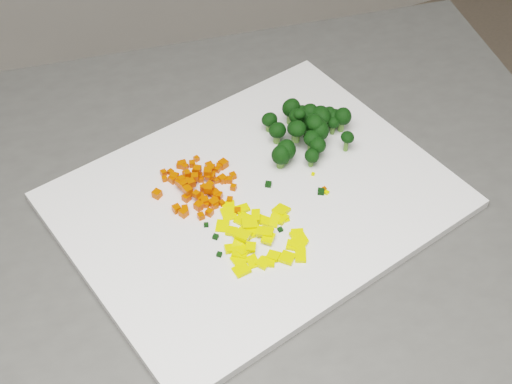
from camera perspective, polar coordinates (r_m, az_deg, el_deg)
name	(u,v)px	position (r m, az deg, el deg)	size (l,w,h in m)	color
counter_block	(224,365)	(1.35, -2.56, -13.68)	(1.07, 0.75, 0.90)	#4D4D4A
cutting_board	(256,200)	(0.97, 0.00, -0.67)	(0.50, 0.39, 0.01)	white
carrot_pile	(196,181)	(0.97, -4.79, 0.91)	(0.11, 0.11, 0.03)	#DF3A02
pepper_pile	(258,231)	(0.91, 0.13, -3.16)	(0.13, 0.13, 0.02)	#FEEA0D
broccoli_pile	(305,130)	(1.02, 3.97, 4.97)	(0.13, 0.13, 0.06)	black
carrot_cube_0	(215,201)	(0.96, -3.28, -0.73)	(0.01, 0.01, 0.01)	#DF3A02
carrot_cube_1	(174,177)	(0.99, -6.56, 1.18)	(0.01, 0.01, 0.01)	#DF3A02
carrot_cube_2	(205,187)	(0.96, -4.13, 0.36)	(0.01, 0.01, 0.01)	#DF3A02
carrot_cube_3	(157,194)	(0.97, -7.92, -0.16)	(0.01, 0.01, 0.01)	#DF3A02
carrot_cube_4	(183,164)	(1.01, -5.85, 2.27)	(0.01, 0.01, 0.01)	#DF3A02
carrot_cube_5	(215,194)	(0.96, -3.28, -0.15)	(0.01, 0.01, 0.01)	#DF3A02
carrot_cube_6	(188,191)	(0.96, -5.47, 0.10)	(0.01, 0.01, 0.01)	#DF3A02
carrot_cube_7	(185,182)	(0.97, -5.67, 0.80)	(0.01, 0.01, 0.01)	#DF3A02
carrot_cube_8	(218,196)	(0.96, -3.02, -0.30)	(0.01, 0.01, 0.01)	#DF3A02
carrot_cube_9	(173,179)	(0.99, -6.69, 1.04)	(0.01, 0.01, 0.01)	#DF3A02
carrot_cube_10	(183,185)	(0.97, -5.88, 0.59)	(0.01, 0.01, 0.01)	#DF3A02
carrot_cube_11	(188,175)	(0.99, -5.47, 1.39)	(0.01, 0.01, 0.01)	#DF3A02
carrot_cube_12	(185,167)	(1.00, -5.70, 2.01)	(0.01, 0.01, 0.01)	#DF3A02
carrot_cube_13	(224,180)	(0.98, -2.55, 0.98)	(0.01, 0.01, 0.01)	#DF3A02
carrot_cube_14	(180,165)	(1.01, -6.10, 2.16)	(0.01, 0.01, 0.01)	#DF3A02
carrot_cube_15	(180,183)	(0.97, -6.14, 0.76)	(0.01, 0.01, 0.01)	#DF3A02
carrot_cube_16	(184,213)	(0.94, -5.81, -1.67)	(0.01, 0.01, 0.01)	#DF3A02
carrot_cube_17	(196,171)	(1.00, -4.81, 1.68)	(0.01, 0.01, 0.01)	#DF3A02
carrot_cube_18	(211,188)	(0.96, -3.61, 0.36)	(0.01, 0.01, 0.01)	#DF3A02
carrot_cube_19	(205,201)	(0.95, -4.13, -0.74)	(0.01, 0.01, 0.01)	#DF3A02
carrot_cube_20	(201,198)	(0.96, -4.45, -0.50)	(0.01, 0.01, 0.01)	#DF3A02
carrot_cube_21	(191,183)	(0.98, -5.22, 0.73)	(0.01, 0.01, 0.01)	#DF3A02
carrot_cube_22	(233,187)	(0.97, -1.82, 0.37)	(0.01, 0.01, 0.01)	#DF3A02
carrot_cube_23	(208,187)	(0.97, -3.86, 0.39)	(0.01, 0.01, 0.01)	#DF3A02
carrot_cube_24	(210,213)	(0.94, -3.74, -1.65)	(0.01, 0.01, 0.01)	#DF3A02
carrot_cube_25	(222,203)	(0.95, -2.74, -0.89)	(0.01, 0.01, 0.01)	#DF3A02
carrot_cube_26	(181,180)	(0.97, -6.01, 0.97)	(0.01, 0.01, 0.01)	#DF3A02
carrot_cube_27	(205,190)	(0.97, -4.08, 0.16)	(0.01, 0.01, 0.01)	#DF3A02
carrot_cube_28	(215,205)	(0.95, -3.33, -1.07)	(0.01, 0.01, 0.01)	#DF3A02
carrot_cube_29	(173,179)	(0.99, -6.67, 1.03)	(0.01, 0.01, 0.01)	#DF3A02
carrot_cube_30	(187,174)	(0.98, -5.51, 1.47)	(0.01, 0.01, 0.01)	#DF3A02
carrot_cube_31	(186,189)	(0.96, -5.60, 0.22)	(0.01, 0.01, 0.01)	#DF3A02
carrot_cube_32	(201,216)	(0.94, -4.43, -1.94)	(0.01, 0.01, 0.01)	#DF3A02
carrot_cube_33	(199,176)	(0.99, -4.58, 1.26)	(0.01, 0.01, 0.01)	#DF3A02
carrot_cube_34	(214,203)	(0.95, -3.41, -0.88)	(0.01, 0.01, 0.01)	#DF3A02
carrot_cube_35	(197,159)	(1.01, -4.78, 2.68)	(0.01, 0.01, 0.01)	#DF3A02
carrot_cube_36	(184,180)	(0.99, -5.75, 1.00)	(0.01, 0.01, 0.01)	#DF3A02
carrot_cube_37	(195,177)	(0.98, -4.92, 1.20)	(0.01, 0.01, 0.01)	#DF3A02
carrot_cube_38	(187,174)	(0.99, -5.56, 1.42)	(0.01, 0.01, 0.01)	#DF3A02
carrot_cube_39	(192,164)	(1.01, -5.13, 2.25)	(0.01, 0.01, 0.01)	#DF3A02
carrot_cube_40	(203,188)	(0.97, -4.27, 0.28)	(0.01, 0.01, 0.01)	#DF3A02
carrot_cube_41	(220,166)	(1.00, -2.93, 2.05)	(0.01, 0.01, 0.01)	#DF3A02
carrot_cube_42	(209,166)	(1.00, -3.75, 2.07)	(0.01, 0.01, 0.01)	#DF3A02
carrot_cube_43	(210,188)	(0.97, -3.66, 0.34)	(0.01, 0.01, 0.01)	#DF3A02
carrot_cube_44	(230,200)	(0.96, -2.11, -0.65)	(0.01, 0.01, 0.01)	#DF3A02
carrot_cube_45	(186,198)	(0.96, -5.59, -0.47)	(0.01, 0.01, 0.01)	#DF3A02
carrot_cube_46	(201,179)	(0.99, -4.39, 1.01)	(0.01, 0.01, 0.01)	#DF3A02
carrot_cube_47	(230,180)	(0.98, -2.13, 0.98)	(0.01, 0.01, 0.01)	#DF3A02
carrot_cube_48	(209,189)	(0.96, -3.82, 0.25)	(0.01, 0.01, 0.01)	#DF3A02
carrot_cube_49	(212,176)	(0.98, -3.58, 1.25)	(0.01, 0.01, 0.01)	#DF3A02
carrot_cube_50	(165,179)	(0.99, -7.33, 1.06)	(0.01, 0.01, 0.01)	#DF3A02
carrot_cube_51	(208,172)	(0.98, -3.88, 1.60)	(0.01, 0.01, 0.01)	#DF3A02
carrot_cube_52	(212,175)	(0.99, -3.51, 1.34)	(0.01, 0.01, 0.01)	#DF3A02
carrot_cube_53	(199,207)	(0.95, -4.58, -1.24)	(0.01, 0.01, 0.01)	#DF3A02
carrot_cube_54	(191,183)	(0.97, -5.25, 0.73)	(0.01, 0.01, 0.01)	#DF3A02
carrot_cube_55	(223,164)	(1.00, -2.63, 2.27)	(0.01, 0.01, 0.01)	#DF3A02
carrot_cube_56	(171,172)	(1.00, -6.84, 1.58)	(0.01, 0.01, 0.01)	#DF3A02
carrot_cube_57	(195,172)	(0.99, -4.89, 1.60)	(0.01, 0.01, 0.01)	#DF3A02
carrot_cube_58	(199,206)	(0.95, -4.61, -1.12)	(0.01, 0.01, 0.01)	#DF3A02
carrot_cube_59	(188,177)	(0.99, -5.48, 1.21)	(0.01, 0.01, 0.01)	#DF3A02
carrot_cube_60	(210,186)	(0.96, -3.71, 0.51)	(0.01, 0.01, 0.01)	#DF3A02
carrot_cube_61	(176,209)	(0.95, -6.38, -1.34)	(0.01, 0.01, 0.01)	#DF3A02
carrot_cube_62	(208,177)	(0.98, -3.85, 1.18)	(0.01, 0.01, 0.01)	#DF3A02
carrot_cube_63	(209,173)	(0.99, -3.77, 1.55)	(0.01, 0.01, 0.01)	#DF3A02
carrot_cube_64	(164,173)	(1.00, -7.40, 1.53)	(0.01, 0.01, 0.01)	#DF3A02
carrot_cube_65	(216,181)	(0.98, -3.18, 0.92)	(0.01, 0.01, 0.01)	#DF3A02
carrot_cube_66	(206,205)	(0.95, -3.99, -1.01)	(0.01, 0.01, 0.01)	#DF3A02
carrot_cube_67	(197,170)	(0.98, -4.72, 1.79)	(0.01, 0.01, 0.01)	#DF3A02
carrot_cube_68	(216,196)	(0.96, -3.22, -0.32)	(0.01, 0.01, 0.01)	#DF3A02
carrot_cube_69	(222,179)	(0.98, -2.70, 1.05)	(0.01, 0.01, 0.01)	#DF3A02
carrot_cube_70	(233,176)	(0.99, -1.87, 1.31)	(0.01, 0.01, 0.01)	#DF3A02
carrot_cube_71	(189,194)	(0.97, -5.36, -0.15)	(0.01, 0.01, 0.01)	#DF3A02
carrot_cube_72	(196,194)	(0.95, -4.80, -0.18)	(0.01, 0.01, 0.01)	#DF3A02
carrot_cube_73	(217,169)	(1.00, -3.10, 1.81)	(0.01, 0.01, 0.01)	#DF3A02
carrot_cube_74	(211,168)	(1.00, -3.63, 1.90)	(0.01, 0.01, 0.01)	#DF3A02
carrot_cube_75	(185,209)	(0.95, -5.70, -1.34)	(0.01, 0.01, 0.01)	#DF3A02
pepper_chunk_0	(297,234)	(0.92, 3.33, -3.37)	(0.01, 0.02, 0.00)	#FEEA0D
pepper_chunk_1	(253,262)	(0.89, -0.26, -5.59)	(0.01, 0.02, 0.00)	#FEEA0D
pepper_chunk_2	(281,210)	(0.95, 2.03, -1.45)	(0.02, 0.02, 0.00)	#FEEA0D
pepper_chunk_3	(274,221)	(0.93, 1.45, -2.33)	(0.02, 0.01, 0.00)	#FEEA0D
pepper_chunk_4	(268,238)	(0.91, 0.97, -3.71)	(0.02, 0.01, 0.00)	#FEEA0D
pepper_chunk_5	(243,219)	(0.94, -1.06, -2.19)	(0.02, 0.02, 0.00)	#FEEA0D
pepper_chunk_6	(281,218)	(0.94, 2.01, -2.12)	(0.02, 0.02, 0.00)	#FEEA0D
pepper_chunk_7	(242,249)	(0.90, -1.14, -4.61)	(0.02, 0.02, 0.00)	#FEEA0D
pepper_chunk_8	(250,223)	(0.92, -0.51, -2.50)	(0.02, 0.02, 0.00)	#FEEA0D
pepper_chunk_9	(231,248)	(0.90, -1.98, -4.54)	(0.02, 0.01, 0.00)	#FEEA0D
pepper_chunk_10	(248,231)	(0.92, -0.68, -3.17)	(0.02, 0.02, 0.01)	#FEEA0D
pepper_chunk_11	(263,263)	(0.89, 0.53, -5.73)	(0.01, 0.01, 0.01)	#FEEA0D
pepper_chunk_12	(229,214)	(0.94, -2.20, -1.76)	(0.02, 0.02, 0.00)	#FEEA0D
pepper_chunk_13	(273,256)	(0.90, 1.41, -5.12)	(0.01, 0.02, 0.00)	#FEEA0D
pepper_chunk_14	(287,258)	(0.90, 2.51, -5.27)	(0.02, 0.02, 0.00)	#FEEA0D
pepper_chunk_15	(251,247)	(0.90, -0.42, -4.42)	(0.01, 0.01, 0.00)	#FEEA0D
pepper_chunk_16	(265,232)	(0.91, 0.71, -3.21)	(0.02, 0.01, 0.00)	#FEEA0D
pepper_chunk_17	(298,244)	(0.91, 3.37, -4.14)	(0.02, 0.02, 0.00)	#FEEA0D
pepper_chunk_18	(243,235)	(0.91, -1.08, -3.45)	(0.02, 0.02, 0.00)	#FEEA0D
pepper_chunk_19	(239,260)	(0.89, -1.40, -5.47)	(0.02, 0.02, 0.00)	#FEEA0D
pepper_chunk_20	(268,262)	(0.89, 0.94, -5.59)	(0.01, 0.02, 0.00)	#FEEA0D
pepper_chunk_21	(242,209)	(0.95, -1.10, -1.36)	(0.02, 0.01, 0.01)	#FEEA0D
pepper_chunk_22	(301,255)	(0.90, 3.58, -5.06)	(0.02, 0.01, 0.00)	#FEEA0D
pepper_chunk_23	(241,270)	(0.88, -1.17, -6.26)	(0.02, 0.02, 0.00)	#FEEA0D
pepper_chunk_24	(299,237)	(0.92, 3.44, -3.65)	(0.02, 0.02, 0.00)	#FEEA0D
pepper_chunk_25	(293,245)	(0.91, 2.96, -4.30)	(0.02, 0.01, 0.00)	#FEEA0D
pepper_chunk_26	(222,226)	(0.93, -2.70, -2.74)	(0.02, 0.02, 0.00)	#FEEA0D
pepper_chunk_27	(231,231)	(0.92, -1.97, -3.14)	(0.01, 0.02, 0.00)	#FEEA0D
pepper_chunk_28	(238,245)	(0.91, -1.44, -4.24)	(0.01, 0.02, 0.00)	#FEEA0D
pepper_chunk_29	(281,217)	(0.94, 2.01, -1.98)	(0.02, 0.02, 0.00)	#FEEA0D
pepper_chunk_30	(263,220)	(0.93, 0.53, -2.27)	(0.02, 0.01, 0.00)	#FEEA0D
pepper_chunk_31	(239,254)	(0.90, -1.33, -4.99)	(0.01, 0.02, 0.01)	#FEEA0D
pepper_chunk_32	(256,215)	(0.93, -0.02, -1.89)	(0.02, 0.01, 0.01)	#FEEA0D
pepper_chunk_33	(229,206)	(0.95, -2.20, -1.12)	(0.02, 0.02, 0.00)	#FEEA0D
pepper_chunk_34	(254,232)	(0.92, -0.14, -3.19)	(0.01, 0.02, 0.01)	#FEEA0D
broccoli_floret_0	(342,121)	(1.05, 6.87, 5.69)	(0.04, 0.04, 0.04)	black
broccoli_floret_1	(313,156)	(1.01, 4.56, 2.92)	(0.02, 0.02, 0.03)	black
broccoli_floret_2	(320,120)	(1.05, 5.14, 5.78)	(0.04, 0.04, 0.04)	black
broccoli_floret_3	(291,112)	(1.06, 2.78, 6.37)	(0.04, 0.04, 0.04)	black
broccoli_floret_4	(313,134)	(1.03, 4.57, 4.62)	(0.03, 0.03, 0.03)	black
broccoli_floret_5	(309,116)	(1.05, 4.27, 6.05)	(0.03, 0.03, 0.04)	black
broccoli_floret_6	(295,132)	(1.03, 3.15, 4.84)	(0.04, 0.04, 0.04)	black
broccoli_floret_7	(318,135)	(1.02, 4.99, 4.56)	(0.04, 0.04, 0.04)	black
broccoli_floret_8	(311,123)	(1.05, 4.43, 5.50)	(0.04, 0.04, 0.03)	black
broccoli_floret_9	(285,153)	(1.00, 2.37, 3.15)	(0.04, 0.04, 0.04)	black
broccoli_floret_10	(328,118)	(1.06, 5.76, 5.94)	(0.03, 0.03, 0.03)	black
broccoli_floret_11	(304,119)	(1.05, 3.90, 5.84)	(0.03, 0.03, 0.03)	black
broccoli_floret_12	(301,115)	(1.06, 3.63, 6.13)	(0.02, 0.02, 0.03)	black
broccoli_floret_13	(280,158)	(0.99, 1.96, 2.75)	(0.04, 0.04, 0.03)	black
broccoli_floret_14	(317,149)	(1.01, 4.88, 3.43)	(0.03, 0.03, 0.04)	black
broccoli_floret_15	(296,119)	(1.03, 3.24, 5.86)	(0.03, 0.03, 0.03)	black
broccoli_floret_16	(346,142)	(1.03, 7.25, 4.00)	(0.03, 0.03, 0.03)	black
broccoli_floret_17	(277,134)	(1.03, 1.68, 4.69)	(0.04, 0.04, 0.03)	black
broccoli_floret_18	(333,126)	(1.05, 6.16, 5.24)	(0.02, 0.02, 0.03)	black
broccoli_floret_19	(297,132)	(1.01, 3.26, 4.78)	(0.04, 0.04, 0.03)	black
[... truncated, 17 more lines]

